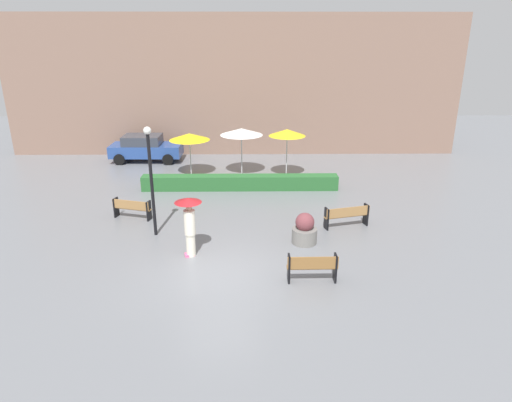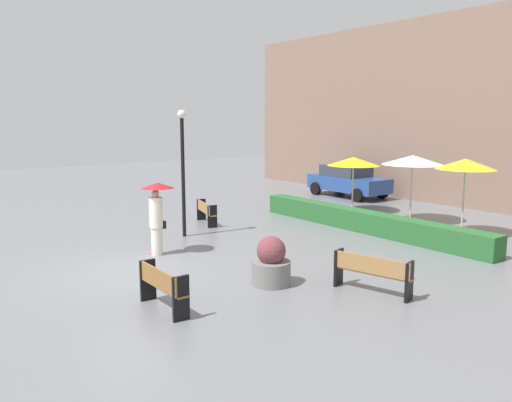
{
  "view_description": "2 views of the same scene",
  "coord_description": "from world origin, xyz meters",
  "px_view_note": "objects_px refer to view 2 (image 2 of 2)",
  "views": [
    {
      "loc": [
        1.01,
        -12.72,
        7.16
      ],
      "look_at": [
        1.24,
        4.51,
        0.81
      ],
      "focal_mm": 31.61,
      "sensor_mm": 36.0,
      "label": 1
    },
    {
      "loc": [
        11.86,
        -4.93,
        3.88
      ],
      "look_at": [
        -1.35,
        5.09,
        1.15
      ],
      "focal_mm": 35.29,
      "sensor_mm": 36.0,
      "label": 2
    }
  ],
  "objects_px": {
    "bench_near_right": "(162,285)",
    "bench_far_right": "(372,271)",
    "bench_far_left": "(206,211)",
    "lamp_post": "(183,160)",
    "patio_umbrella_white": "(413,160)",
    "patio_umbrella_yellow": "(353,161)",
    "pedestrian_with_umbrella": "(157,209)",
    "planter_pot": "(271,264)",
    "parked_car": "(348,180)",
    "patio_umbrella_yellow_far": "(466,164)"
  },
  "relations": [
    {
      "from": "lamp_post",
      "to": "patio_umbrella_white",
      "type": "distance_m",
      "value": 8.5
    },
    {
      "from": "bench_far_right",
      "to": "planter_pot",
      "type": "xyz_separation_m",
      "value": [
        -1.83,
        -1.4,
        -0.02
      ]
    },
    {
      "from": "patio_umbrella_yellow_far",
      "to": "bench_far_left",
      "type": "bearing_deg",
      "value": -139.71
    },
    {
      "from": "bench_far_left",
      "to": "planter_pot",
      "type": "bearing_deg",
      "value": -19.34
    },
    {
      "from": "patio_umbrella_yellow",
      "to": "pedestrian_with_umbrella",
      "type": "bearing_deg",
      "value": -83.13
    },
    {
      "from": "bench_near_right",
      "to": "patio_umbrella_yellow",
      "type": "relative_size",
      "value": 0.67
    },
    {
      "from": "bench_far_left",
      "to": "patio_umbrella_yellow_far",
      "type": "distance_m",
      "value": 9.15
    },
    {
      "from": "lamp_post",
      "to": "patio_umbrella_yellow_far",
      "type": "xyz_separation_m",
      "value": [
        5.55,
        7.4,
        -0.13
      ]
    },
    {
      "from": "patio_umbrella_white",
      "to": "patio_umbrella_yellow_far",
      "type": "xyz_separation_m",
      "value": [
        2.39,
        -0.49,
        0.04
      ]
    },
    {
      "from": "planter_pot",
      "to": "patio_umbrella_yellow",
      "type": "distance_m",
      "value": 10.1
    },
    {
      "from": "bench_far_left",
      "to": "planter_pot",
      "type": "relative_size",
      "value": 1.42
    },
    {
      "from": "patio_umbrella_white",
      "to": "lamp_post",
      "type": "bearing_deg",
      "value": -111.85
    },
    {
      "from": "lamp_post",
      "to": "parked_car",
      "type": "bearing_deg",
      "value": 103.9
    },
    {
      "from": "bench_far_right",
      "to": "bench_near_right",
      "type": "bearing_deg",
      "value": -114.57
    },
    {
      "from": "lamp_post",
      "to": "patio_umbrella_white",
      "type": "relative_size",
      "value": 1.64
    },
    {
      "from": "bench_near_right",
      "to": "pedestrian_with_umbrella",
      "type": "xyz_separation_m",
      "value": [
        -3.95,
        1.86,
        0.79
      ]
    },
    {
      "from": "bench_far_right",
      "to": "parked_car",
      "type": "xyz_separation_m",
      "value": [
        -10.09,
        10.19,
        0.29
      ]
    },
    {
      "from": "bench_far_right",
      "to": "patio_umbrella_yellow_far",
      "type": "bearing_deg",
      "value": 105.4
    },
    {
      "from": "patio_umbrella_white",
      "to": "parked_car",
      "type": "distance_m",
      "value": 6.7
    },
    {
      "from": "patio_umbrella_yellow",
      "to": "patio_umbrella_white",
      "type": "height_order",
      "value": "patio_umbrella_white"
    },
    {
      "from": "bench_far_right",
      "to": "patio_umbrella_yellow_far",
      "type": "distance_m",
      "value": 7.29
    },
    {
      "from": "pedestrian_with_umbrella",
      "to": "parked_car",
      "type": "relative_size",
      "value": 0.49
    },
    {
      "from": "parked_car",
      "to": "bench_near_right",
      "type": "bearing_deg",
      "value": -60.38
    },
    {
      "from": "patio_umbrella_yellow_far",
      "to": "parked_car",
      "type": "bearing_deg",
      "value": 157.58
    },
    {
      "from": "bench_far_left",
      "to": "patio_umbrella_yellow",
      "type": "distance_m",
      "value": 6.55
    },
    {
      "from": "lamp_post",
      "to": "patio_umbrella_yellow",
      "type": "bearing_deg",
      "value": 86.91
    },
    {
      "from": "bench_far_right",
      "to": "patio_umbrella_white",
      "type": "distance_m",
      "value": 8.63
    },
    {
      "from": "lamp_post",
      "to": "patio_umbrella_yellow",
      "type": "xyz_separation_m",
      "value": [
        0.42,
        7.73,
        -0.4
      ]
    },
    {
      "from": "bench_far_left",
      "to": "parked_car",
      "type": "height_order",
      "value": "parked_car"
    },
    {
      "from": "bench_near_right",
      "to": "planter_pot",
      "type": "distance_m",
      "value": 2.79
    },
    {
      "from": "bench_far_left",
      "to": "planter_pot",
      "type": "distance_m",
      "value": 7.28
    },
    {
      "from": "pedestrian_with_umbrella",
      "to": "patio_umbrella_yellow",
      "type": "bearing_deg",
      "value": 96.87
    },
    {
      "from": "planter_pot",
      "to": "patio_umbrella_yellow",
      "type": "height_order",
      "value": "patio_umbrella_yellow"
    },
    {
      "from": "bench_far_left",
      "to": "pedestrian_with_umbrella",
      "type": "relative_size",
      "value": 0.79
    },
    {
      "from": "patio_umbrella_yellow",
      "to": "patio_umbrella_yellow_far",
      "type": "relative_size",
      "value": 0.89
    },
    {
      "from": "bench_far_right",
      "to": "patio_umbrella_yellow_far",
      "type": "relative_size",
      "value": 0.71
    },
    {
      "from": "bench_far_left",
      "to": "bench_near_right",
      "type": "relative_size",
      "value": 1.06
    },
    {
      "from": "lamp_post",
      "to": "patio_umbrella_white",
      "type": "bearing_deg",
      "value": 68.15
    },
    {
      "from": "bench_near_right",
      "to": "bench_far_right",
      "type": "bearing_deg",
      "value": 65.43
    },
    {
      "from": "bench_far_right",
      "to": "patio_umbrella_white",
      "type": "relative_size",
      "value": 0.73
    },
    {
      "from": "patio_umbrella_white",
      "to": "bench_far_right",
      "type": "bearing_deg",
      "value": -59.66
    },
    {
      "from": "patio_umbrella_white",
      "to": "patio_umbrella_yellow_far",
      "type": "bearing_deg",
      "value": -11.5
    },
    {
      "from": "lamp_post",
      "to": "parked_car",
      "type": "relative_size",
      "value": 0.98
    },
    {
      "from": "bench_far_left",
      "to": "pedestrian_with_umbrella",
      "type": "height_order",
      "value": "pedestrian_with_umbrella"
    },
    {
      "from": "lamp_post",
      "to": "patio_umbrella_yellow_far",
      "type": "relative_size",
      "value": 1.61
    },
    {
      "from": "patio_umbrella_yellow_far",
      "to": "parked_car",
      "type": "distance_m",
      "value": 9.04
    },
    {
      "from": "bench_far_right",
      "to": "bench_near_right",
      "type": "distance_m",
      "value": 4.61
    },
    {
      "from": "bench_far_right",
      "to": "parked_car",
      "type": "height_order",
      "value": "parked_car"
    },
    {
      "from": "bench_far_left",
      "to": "patio_umbrella_white",
      "type": "bearing_deg",
      "value": 54.72
    },
    {
      "from": "bench_far_right",
      "to": "patio_umbrella_white",
      "type": "bearing_deg",
      "value": 120.34
    }
  ]
}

